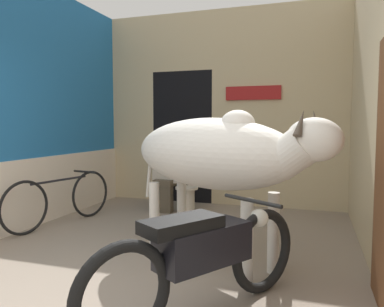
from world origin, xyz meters
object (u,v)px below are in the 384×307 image
object	(u,v)px
cow	(216,154)
shopkeeper_seated	(166,171)
motorcycle_near	(203,255)
bicycle	(61,199)
plastic_stool	(187,199)

from	to	relation	value
cow	shopkeeper_seated	xyz separation A→B (m)	(-1.32, 1.95, -0.45)
motorcycle_near	bicycle	distance (m)	3.09
cow	bicycle	bearing A→B (deg)	163.20
bicycle	plastic_stool	bearing A→B (deg)	40.75
shopkeeper_seated	plastic_stool	distance (m)	0.55
cow	plastic_stool	xyz separation A→B (m)	(-0.96, 1.92, -0.86)
motorcycle_near	shopkeeper_seated	distance (m)	3.35
cow	bicycle	xyz separation A→B (m)	(-2.36, 0.71, -0.73)
shopkeeper_seated	plastic_stool	size ratio (longest dim) A/B	3.05
bicycle	cow	bearing A→B (deg)	-16.80
shopkeeper_seated	plastic_stool	world-z (taller)	shopkeeper_seated
cow	plastic_stool	distance (m)	2.32
cow	plastic_stool	size ratio (longest dim) A/B	5.71
motorcycle_near	plastic_stool	distance (m)	3.19
bicycle	plastic_stool	xyz separation A→B (m)	(1.40, 1.21, -0.13)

